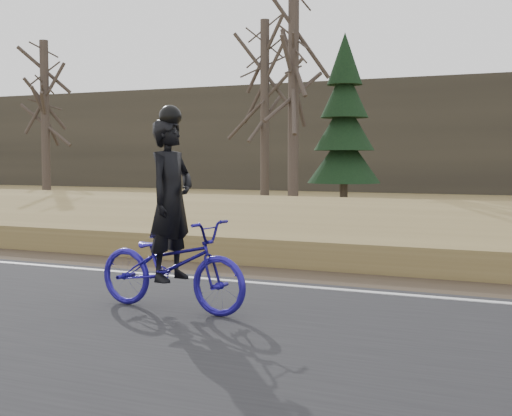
% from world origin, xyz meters
% --- Properties ---
extents(ground, '(120.00, 120.00, 0.00)m').
position_xyz_m(ground, '(0.00, 0.00, 0.00)').
color(ground, olive).
rests_on(ground, ground).
extents(road, '(120.00, 6.00, 0.06)m').
position_xyz_m(road, '(0.00, -2.50, 0.03)').
color(road, black).
rests_on(road, ground).
extents(edge_line, '(120.00, 0.12, 0.01)m').
position_xyz_m(edge_line, '(0.00, 0.20, 0.07)').
color(edge_line, silver).
rests_on(edge_line, road).
extents(shoulder, '(120.00, 1.60, 0.04)m').
position_xyz_m(shoulder, '(0.00, 1.20, 0.02)').
color(shoulder, '#473A2B').
rests_on(shoulder, ground).
extents(embankment, '(120.00, 5.00, 0.44)m').
position_xyz_m(embankment, '(0.00, 4.20, 0.22)').
color(embankment, olive).
rests_on(embankment, ground).
extents(ballast, '(120.00, 3.00, 0.45)m').
position_xyz_m(ballast, '(0.00, 8.00, 0.23)').
color(ballast, slate).
rests_on(ballast, ground).
extents(railroad, '(120.00, 2.40, 0.29)m').
position_xyz_m(railroad, '(0.00, 8.00, 0.53)').
color(railroad, black).
rests_on(railroad, ballast).
extents(treeline_backdrop, '(120.00, 4.00, 6.00)m').
position_xyz_m(treeline_backdrop, '(0.00, 30.00, 3.00)').
color(treeline_backdrop, '#383328').
rests_on(treeline_backdrop, ground).
extents(cyclist, '(2.07, 0.87, 2.36)m').
position_xyz_m(cyclist, '(0.42, -1.82, 0.81)').
color(cyclist, navy).
rests_on(cyclist, road).
extents(bare_tree_far_left, '(0.36, 0.36, 6.58)m').
position_xyz_m(bare_tree_far_left, '(-15.33, 14.00, 3.29)').
color(bare_tree_far_left, '#453A32').
rests_on(bare_tree_far_left, ground).
extents(bare_tree_left, '(0.36, 0.36, 7.29)m').
position_xyz_m(bare_tree_left, '(-6.96, 17.21, 3.65)').
color(bare_tree_left, '#453A32').
rests_on(bare_tree_left, ground).
extents(bare_tree_near_left, '(0.36, 0.36, 7.20)m').
position_xyz_m(bare_tree_near_left, '(-4.13, 13.23, 3.60)').
color(bare_tree_near_left, '#453A32').
rests_on(bare_tree_near_left, ground).
extents(conifer, '(2.60, 2.60, 6.24)m').
position_xyz_m(conifer, '(-3.08, 15.45, 2.95)').
color(conifer, '#453A32').
rests_on(conifer, ground).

